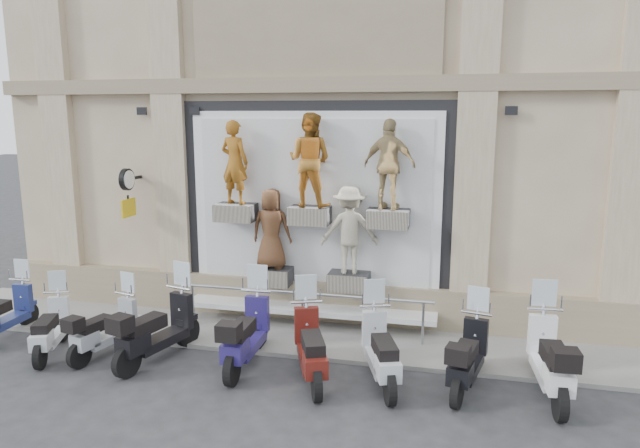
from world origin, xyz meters
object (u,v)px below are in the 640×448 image
(clock_sign_bracket, at_px, (128,186))
(scooter_h, at_px, (469,344))
(scooter_a, at_px, (3,303))
(scooter_e, at_px, (246,321))
(scooter_g, at_px, (381,337))
(scooter_f, at_px, (311,333))
(guard_rail, at_px, (303,315))
(scooter_d, at_px, (157,316))
(scooter_i, at_px, (551,344))
(scooter_c, at_px, (106,318))
(scooter_b, at_px, (50,317))

(clock_sign_bracket, bearing_deg, scooter_h, -15.29)
(scooter_a, relative_size, scooter_e, 0.87)
(scooter_e, distance_m, scooter_g, 2.33)
(clock_sign_bracket, distance_m, scooter_a, 3.24)
(scooter_e, height_order, scooter_f, scooter_e)
(scooter_g, bearing_deg, guard_rail, 119.01)
(scooter_d, bearing_deg, scooter_h, 17.06)
(guard_rail, height_order, scooter_i, scooter_i)
(scooter_h, relative_size, scooter_i, 0.91)
(scooter_d, bearing_deg, scooter_i, 17.25)
(scooter_c, xyz_separation_m, scooter_f, (3.82, -0.13, 0.10))
(scooter_c, distance_m, scooter_e, 2.63)
(clock_sign_bracket, height_order, scooter_b, clock_sign_bracket)
(scooter_g, bearing_deg, scooter_b, 163.38)
(guard_rail, relative_size, scooter_c, 2.93)
(scooter_i, bearing_deg, scooter_c, 177.76)
(clock_sign_bracket, height_order, scooter_i, clock_sign_bracket)
(scooter_a, height_order, scooter_d, scooter_d)
(scooter_a, relative_size, scooter_d, 0.87)
(scooter_d, bearing_deg, scooter_c, -166.41)
(scooter_a, height_order, scooter_f, scooter_f)
(scooter_f, xyz_separation_m, scooter_g, (1.13, 0.14, -0.02))
(scooter_e, bearing_deg, scooter_b, -176.35)
(scooter_f, distance_m, scooter_h, 2.50)
(scooter_g, bearing_deg, scooter_a, 159.48)
(scooter_b, xyz_separation_m, scooter_c, (1.01, 0.20, -0.00))
(scooter_b, height_order, scooter_i, scooter_i)
(scooter_a, distance_m, scooter_b, 1.45)
(scooter_f, distance_m, scooter_i, 3.72)
(scooter_i, bearing_deg, scooter_b, 178.93)
(scooter_h, bearing_deg, clock_sign_bracket, 177.85)
(guard_rail, relative_size, scooter_g, 2.63)
(clock_sign_bracket, xyz_separation_m, scooter_c, (0.67, -2.04, -2.10))
(scooter_e, height_order, scooter_i, scooter_i)
(guard_rail, distance_m, scooter_a, 5.78)
(scooter_a, xyz_separation_m, scooter_c, (2.39, -0.25, -0.01))
(clock_sign_bracket, bearing_deg, scooter_d, -50.50)
(scooter_i, bearing_deg, guard_rail, 158.47)
(scooter_a, height_order, scooter_e, scooter_e)
(scooter_h, bearing_deg, scooter_a, -167.62)
(scooter_a, distance_m, scooter_g, 7.34)
(scooter_e, distance_m, scooter_i, 4.90)
(scooter_a, xyz_separation_m, scooter_f, (6.21, -0.38, 0.08))
(scooter_b, xyz_separation_m, scooter_f, (4.83, 0.07, 0.10))
(scooter_c, xyz_separation_m, scooter_h, (6.31, 0.13, 0.06))
(guard_rail, height_order, scooter_f, scooter_f)
(scooter_f, bearing_deg, scooter_i, -16.19)
(guard_rail, xyz_separation_m, scooter_f, (0.59, -1.70, 0.34))
(scooter_b, bearing_deg, scooter_i, -18.03)
(guard_rail, distance_m, scooter_h, 3.41)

